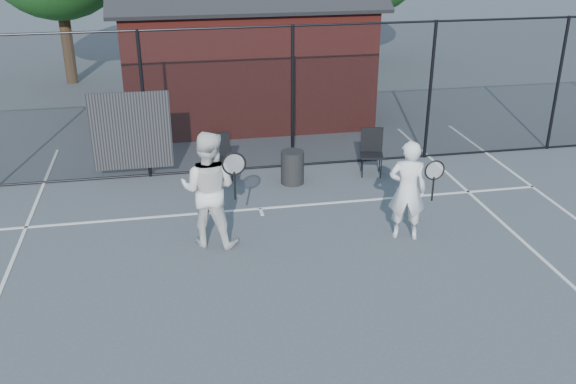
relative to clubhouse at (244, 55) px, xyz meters
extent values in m
plane|color=#474C51|center=(-0.50, -9.00, -1.61)|extent=(80.00, 80.00, 0.00)
cube|color=silver|center=(-0.50, -6.00, -1.60)|extent=(11.00, 0.06, 0.01)
cube|color=silver|center=(-0.50, -6.15, -1.60)|extent=(0.06, 0.30, 0.01)
cylinder|color=black|center=(-2.50, -4.00, -0.11)|extent=(0.07, 0.07, 3.00)
cylinder|color=black|center=(0.50, -4.00, -0.11)|extent=(0.07, 0.07, 3.00)
cylinder|color=black|center=(3.50, -4.00, -0.11)|extent=(0.07, 0.07, 3.00)
cylinder|color=black|center=(6.50, -4.00, -0.11)|extent=(0.07, 0.07, 3.00)
cylinder|color=black|center=(-0.50, -4.00, 1.36)|extent=(22.00, 0.04, 0.04)
cylinder|color=black|center=(-0.50, -4.00, -1.58)|extent=(22.00, 0.04, 0.04)
cube|color=black|center=(-0.50, -4.00, -0.11)|extent=(22.00, 3.00, 0.01)
cube|color=black|center=(-2.80, -4.02, -0.61)|extent=(1.60, 0.04, 1.60)
cube|color=maroon|center=(0.00, 0.00, -0.11)|extent=(6.00, 4.00, 3.00)
cylinder|color=black|center=(-5.00, 4.50, -0.35)|extent=(0.36, 0.36, 2.52)
cylinder|color=black|center=(5.00, 5.50, -0.49)|extent=(0.36, 0.36, 2.23)
imported|color=white|center=(1.72, -7.54, -0.75)|extent=(0.72, 0.58, 1.71)
torus|color=black|center=(2.01, -7.88, -0.29)|extent=(0.33, 0.03, 0.33)
cylinder|color=black|center=(2.01, -7.88, -0.60)|extent=(0.03, 0.03, 0.41)
imported|color=white|center=(-1.49, -7.14, -0.64)|extent=(1.13, 1.01, 1.93)
torus|color=black|center=(-1.10, -7.53, -0.09)|extent=(0.38, 0.03, 0.38)
cylinder|color=black|center=(-1.10, -7.53, -0.45)|extent=(0.04, 0.04, 0.46)
cube|color=black|center=(-1.05, -4.40, -1.15)|extent=(0.46, 0.48, 0.90)
cube|color=black|center=(2.02, -4.76, -1.14)|extent=(0.55, 0.57, 0.94)
cylinder|color=black|center=(0.32, -4.90, -1.27)|extent=(0.51, 0.51, 0.68)
camera|label=1|loc=(-1.99, -16.61, 3.44)|focal=40.00mm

